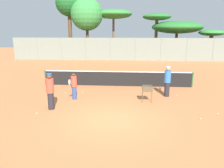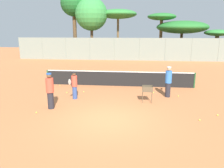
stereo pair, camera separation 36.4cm
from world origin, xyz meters
name	(u,v)px [view 1 (the left image)]	position (x,y,z in m)	size (l,w,h in m)	color
ground_plane	(110,120)	(0.00, 0.00, 0.00)	(80.00, 80.00, 0.00)	#C67242
tennis_net	(117,78)	(0.00, 6.13, 0.56)	(10.56, 0.10, 1.07)	#26592D
back_fence	(123,49)	(0.00, 19.93, 1.46)	(29.75, 0.08, 2.93)	gray
tree_0	(87,14)	(-5.01, 21.81, 5.98)	(4.42, 4.42, 8.22)	brown
tree_1	(157,18)	(4.68, 23.64, 5.55)	(3.99, 3.99, 6.23)	brown
tree_2	(69,4)	(-7.64, 22.61, 7.44)	(3.68, 3.68, 9.43)	brown
tree_3	(177,27)	(7.62, 23.80, 4.29)	(7.16, 7.16, 5.19)	brown
tree_4	(212,34)	(12.15, 22.76, 3.40)	(3.49, 3.49, 3.98)	brown
tree_5	(113,14)	(-1.48, 23.47, 6.07)	(5.32, 5.32, 6.78)	brown
player_white_outfit	(167,81)	(3.12, 3.84, 0.94)	(0.46, 0.90, 1.82)	#26262D
player_red_cap	(50,91)	(-3.06, 1.16, 0.95)	(0.61, 0.83, 1.83)	#26262D
player_yellow_shirt	(74,85)	(-2.29, 2.86, 0.82)	(0.34, 0.86, 1.58)	#334C8C
ball_cart	(147,90)	(1.85, 2.66, 0.70)	(0.56, 0.41, 0.93)	brown
tennis_ball_0	(37,113)	(-3.53, 0.44, 0.03)	(0.07, 0.07, 0.07)	#D1E54C
tennis_ball_1	(66,93)	(-3.12, 3.96, 0.03)	(0.07, 0.07, 0.07)	#D1E54C
tennis_ball_2	(200,119)	(4.04, 0.36, 0.03)	(0.07, 0.07, 0.07)	#D1E54C
tennis_ball_3	(83,92)	(-2.10, 4.23, 0.03)	(0.07, 0.07, 0.07)	#D1E54C
tennis_ball_4	(217,114)	(5.04, 1.04, 0.03)	(0.07, 0.07, 0.07)	#D1E54C
tennis_ball_5	(177,95)	(3.78, 3.93, 0.03)	(0.07, 0.07, 0.07)	#D1E54C
tennis_ball_6	(58,86)	(-4.19, 5.72, 0.03)	(0.07, 0.07, 0.07)	#D1E54C
tennis_ball_7	(152,92)	(2.35, 4.57, 0.03)	(0.07, 0.07, 0.07)	#D1E54C
parked_car	(171,52)	(7.16, 24.72, 0.66)	(4.20, 1.70, 1.60)	#3F4C8C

